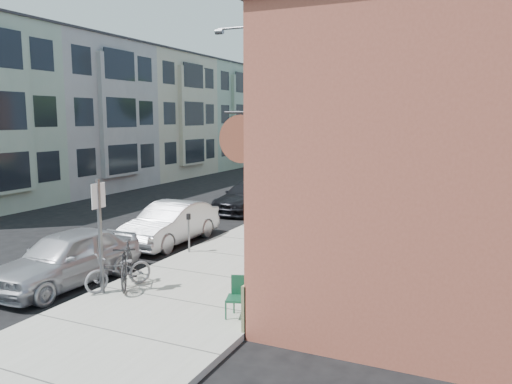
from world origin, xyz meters
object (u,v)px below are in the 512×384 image
at_px(tree_bare, 278,161).
at_px(parked_bike_b, 119,271).
at_px(utility_pole_near, 272,93).
at_px(tree_leafy_far, 378,95).
at_px(car_0, 67,258).
at_px(bus, 316,152).
at_px(patron_green, 288,248).
at_px(parking_meter_far, 283,192).
at_px(tree_leafy_mid, 343,104).
at_px(parking_meter_near, 189,226).
at_px(patio_chair_b, 238,298).
at_px(car_2, 248,197).
at_px(cyclist, 266,220).
at_px(sign_post, 100,225).
at_px(car_3, 296,180).
at_px(parked_bike_a, 127,264).
at_px(patron_grey, 270,247).
at_px(car_1, 171,223).
at_px(patio_chair_a, 271,272).

xyz_separation_m(tree_bare, parked_bike_b, (-0.29, -9.80, -1.99)).
relative_size(utility_pole_near, tree_leafy_far, 1.24).
distance_m(car_0, bus, 30.93).
bearing_deg(patron_green, tree_bare, -136.68).
bearing_deg(tree_leafy_far, parking_meter_far, -91.67).
xyz_separation_m(utility_pole_near, tree_leafy_far, (0.41, 20.57, 0.74)).
xyz_separation_m(tree_bare, tree_leafy_mid, (0.00, 10.21, 2.62)).
distance_m(parking_meter_near, tree_leafy_mid, 16.91).
bearing_deg(bus, parked_bike_b, -75.21).
height_order(patio_chair_b, car_2, car_2).
xyz_separation_m(patron_green, bus, (-8.28, 28.21, 0.58)).
height_order(patron_green, cyclist, patron_green).
bearing_deg(patron_green, parking_meter_far, -138.41).
bearing_deg(cyclist, sign_post, 94.12).
xyz_separation_m(tree_leafy_mid, tree_leafy_far, (0.00, 10.58, 0.93)).
relative_size(parked_bike_b, car_3, 0.28).
height_order(patron_green, parked_bike_a, patron_green).
bearing_deg(patron_grey, tree_leafy_far, 179.94).
bearing_deg(parking_meter_far, car_3, 104.21).
distance_m(utility_pole_near, bus, 21.64).
distance_m(parking_meter_far, tree_bare, 2.61).
bearing_deg(parked_bike_b, tree_bare, 113.15).
relative_size(car_1, car_2, 0.93).
bearing_deg(parked_bike_a, cyclist, 45.33).
height_order(cyclist, car_0, cyclist).
bearing_deg(cyclist, car_3, -56.87).
xyz_separation_m(utility_pole_near, tree_bare, (0.41, -0.21, -2.81)).
relative_size(tree_leafy_far, patron_green, 4.98).
xyz_separation_m(parking_meter_far, car_1, (-1.50, -6.93, -0.26)).
height_order(parked_bike_b, car_3, car_3).
bearing_deg(car_0, bus, 98.43).
distance_m(tree_leafy_far, bus, 6.85).
bearing_deg(parked_bike_b, patron_grey, 66.57).
height_order(patio_chair_a, patron_grey, patron_grey).
xyz_separation_m(parking_meter_far, patio_chair_a, (3.70, -10.22, -0.39)).
bearing_deg(cyclist, parked_bike_a, 94.47).
bearing_deg(patron_green, car_3, -141.41).
distance_m(parked_bike_a, car_3, 17.34).
height_order(tree_leafy_mid, patron_grey, tree_leafy_mid).
distance_m(utility_pole_near, tree_leafy_mid, 10.00).
relative_size(parking_meter_near, car_3, 0.20).
height_order(tree_bare, tree_leafy_far, tree_leafy_far).
bearing_deg(tree_leafy_mid, patio_chair_b, -81.00).
bearing_deg(parking_meter_far, parked_bike_a, -88.48).
height_order(parking_meter_far, patio_chair_a, parking_meter_far).
xyz_separation_m(tree_bare, car_0, (-2.03, -9.78, -1.87)).
bearing_deg(utility_pole_near, patio_chair_a, -67.17).
relative_size(parked_bike_b, bus, 0.16).
relative_size(patio_chair_b, car_1, 0.20).
height_order(tree_leafy_mid, tree_leafy_far, tree_leafy_far).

